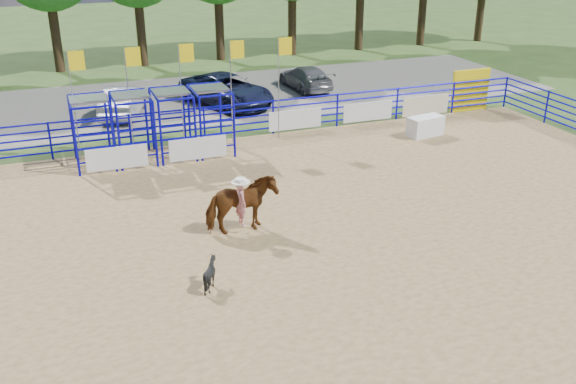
{
  "coord_description": "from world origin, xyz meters",
  "views": [
    {
      "loc": [
        -5.69,
        -14.88,
        8.58
      ],
      "look_at": [
        0.29,
        1.0,
        1.3
      ],
      "focal_mm": 40.0,
      "sensor_mm": 36.0,
      "label": 1
    }
  ],
  "objects_px": {
    "announcer_table": "(425,126)",
    "calf": "(210,274)",
    "car_b": "(123,101)",
    "car_c": "(227,90)",
    "car_d": "(306,78)",
    "horse_and_rider": "(241,203)"
  },
  "relations": [
    {
      "from": "announcer_table",
      "to": "calf",
      "type": "distance_m",
      "value": 14.46
    },
    {
      "from": "announcer_table",
      "to": "horse_and_rider",
      "type": "relative_size",
      "value": 0.66
    },
    {
      "from": "car_c",
      "to": "car_d",
      "type": "height_order",
      "value": "car_c"
    },
    {
      "from": "announcer_table",
      "to": "calf",
      "type": "height_order",
      "value": "announcer_table"
    },
    {
      "from": "horse_and_rider",
      "to": "car_c",
      "type": "height_order",
      "value": "horse_and_rider"
    },
    {
      "from": "car_b",
      "to": "car_c",
      "type": "distance_m",
      "value": 5.02
    },
    {
      "from": "announcer_table",
      "to": "car_b",
      "type": "height_order",
      "value": "car_b"
    },
    {
      "from": "horse_and_rider",
      "to": "calf",
      "type": "xyz_separation_m",
      "value": [
        -1.64,
        -2.71,
        -0.54
      ]
    },
    {
      "from": "car_c",
      "to": "calf",
      "type": "bearing_deg",
      "value": -129.38
    },
    {
      "from": "car_b",
      "to": "calf",
      "type": "bearing_deg",
      "value": 109.35
    },
    {
      "from": "horse_and_rider",
      "to": "car_c",
      "type": "distance_m",
      "value": 14.12
    },
    {
      "from": "horse_and_rider",
      "to": "announcer_table",
      "type": "bearing_deg",
      "value": 31.03
    },
    {
      "from": "calf",
      "to": "car_c",
      "type": "xyz_separation_m",
      "value": [
        5.02,
        16.42,
        0.35
      ]
    },
    {
      "from": "announcer_table",
      "to": "car_b",
      "type": "relative_size",
      "value": 0.37
    },
    {
      "from": "car_c",
      "to": "horse_and_rider",
      "type": "bearing_deg",
      "value": -126.23
    },
    {
      "from": "car_b",
      "to": "announcer_table",
      "type": "bearing_deg",
      "value": 165.82
    },
    {
      "from": "car_b",
      "to": "horse_and_rider",
      "type": "bearing_deg",
      "value": 116.2
    },
    {
      "from": "announcer_table",
      "to": "calf",
      "type": "relative_size",
      "value": 2.0
    },
    {
      "from": "calf",
      "to": "car_b",
      "type": "bearing_deg",
      "value": -18.37
    },
    {
      "from": "announcer_table",
      "to": "calf",
      "type": "xyz_separation_m",
      "value": [
        -11.57,
        -8.68,
        -0.03
      ]
    },
    {
      "from": "car_c",
      "to": "car_b",
      "type": "bearing_deg",
      "value": 158.42
    },
    {
      "from": "announcer_table",
      "to": "car_c",
      "type": "relative_size",
      "value": 0.29
    }
  ]
}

